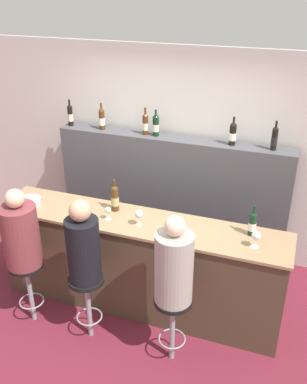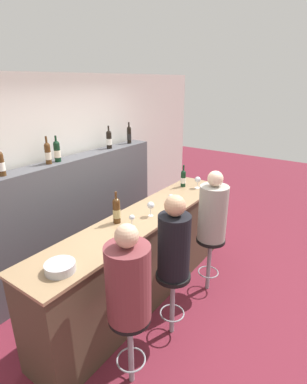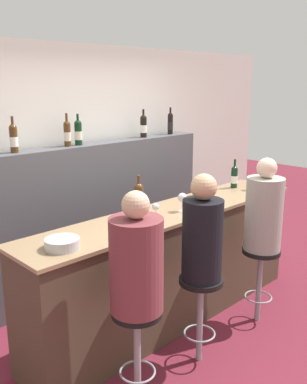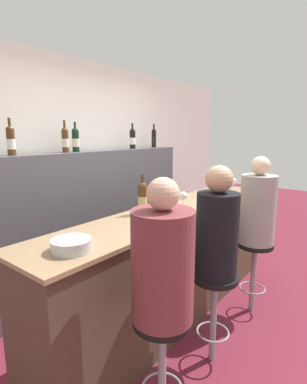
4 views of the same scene
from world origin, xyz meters
TOP-DOWN VIEW (x-y plane):
  - ground_plane at (0.00, 0.00)m, footprint 16.00×16.00m
  - wall_back at (0.00, 1.63)m, footprint 6.40×0.05m
  - bar_counter at (0.00, 0.27)m, footprint 3.05×0.59m
  - back_bar_cabinet at (0.00, 1.40)m, footprint 2.86×0.28m
  - wine_bottle_counter_0 at (-0.30, 0.40)m, footprint 0.08×0.08m
  - wine_bottle_counter_1 at (1.11, 0.40)m, footprint 0.07×0.07m
  - wine_bottle_backbar_1 at (-0.91, 1.40)m, footprint 0.07×0.07m
  - wine_bottle_backbar_2 at (-0.34, 1.40)m, footprint 0.07×0.07m
  - wine_bottle_backbar_3 at (-0.21, 1.40)m, footprint 0.08×0.08m
  - wine_bottle_backbar_4 at (0.70, 1.40)m, footprint 0.08×0.08m
  - wine_bottle_backbar_5 at (1.15, 1.40)m, footprint 0.07×0.07m
  - wine_glass_0 at (-0.29, 0.20)m, footprint 0.06×0.06m
  - wine_glass_1 at (0.04, 0.20)m, footprint 0.08×0.08m
  - wine_glass_2 at (0.47, 0.20)m, footprint 0.07×0.07m
  - wine_glass_3 at (1.17, 0.20)m, footprint 0.08×0.08m
  - metal_bowl at (-1.21, 0.19)m, footprint 0.25×0.25m
  - bar_stool_left at (-0.98, -0.32)m, footprint 0.35×0.35m
  - guest_seated_left at (-0.98, -0.32)m, footprint 0.36×0.36m
  - bar_stool_middle at (-0.30, -0.32)m, footprint 0.35×0.35m
  - guest_seated_middle at (-0.30, -0.32)m, footprint 0.31×0.31m
  - bar_stool_right at (0.57, -0.32)m, footprint 0.35×0.35m
  - guest_seated_right at (0.57, -0.32)m, footprint 0.33×0.33m

SIDE VIEW (x-z plane):
  - ground_plane at x=0.00m, z-range 0.00..0.00m
  - bar_counter at x=0.00m, z-range 0.00..1.08m
  - bar_stool_left at x=-0.98m, z-range 0.19..0.92m
  - bar_stool_middle at x=-0.30m, z-range 0.19..0.92m
  - bar_stool_right at x=0.57m, z-range 0.19..0.92m
  - back_bar_cabinet at x=0.00m, z-range 0.00..1.58m
  - guest_seated_left at x=-0.98m, z-range 0.66..1.48m
  - guest_seated_right at x=0.57m, z-range 0.66..1.51m
  - guest_seated_middle at x=-0.30m, z-range 0.67..1.50m
  - metal_bowl at x=-1.21m, z-range 1.08..1.16m
  - wine_glass_2 at x=0.47m, z-range 1.11..1.23m
  - wine_glass_0 at x=-0.29m, z-range 1.11..1.25m
  - wine_glass_3 at x=1.17m, z-range 1.12..1.28m
  - wine_bottle_counter_1 at x=1.11m, z-range 1.05..1.36m
  - wine_glass_1 at x=0.04m, z-range 1.12..1.29m
  - wine_bottle_counter_0 at x=-0.30m, z-range 1.05..1.40m
  - wall_back at x=0.00m, z-range 0.00..2.60m
  - wine_bottle_backbar_3 at x=-0.21m, z-range 1.55..1.87m
  - wine_bottle_backbar_2 at x=-0.34m, z-range 1.55..1.88m
  - wine_bottle_backbar_4 at x=0.70m, z-range 1.55..1.87m
  - wine_bottle_backbar_1 at x=-0.91m, z-range 1.55..1.88m
  - wine_bottle_backbar_5 at x=1.15m, z-range 1.55..1.88m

